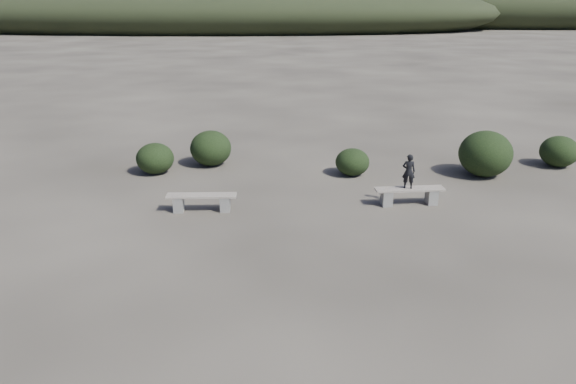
{
  "coord_description": "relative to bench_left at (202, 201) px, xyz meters",
  "views": [
    {
      "loc": [
        0.62,
        -9.33,
        5.64
      ],
      "look_at": [
        -0.15,
        3.5,
        1.1
      ],
      "focal_mm": 35.0,
      "sensor_mm": 36.0,
      "label": 1
    }
  ],
  "objects": [
    {
      "name": "ground",
      "position": [
        2.61,
        -4.91,
        -0.29
      ],
      "size": [
        1200.0,
        1200.0,
        0.0
      ],
      "primitive_type": "plane",
      "color": "#312C26",
      "rests_on": "ground"
    },
    {
      "name": "bench_left",
      "position": [
        0.0,
        0.0,
        0.0
      ],
      "size": [
        1.94,
        0.57,
        0.48
      ],
      "rotation": [
        0.0,
        0.0,
        0.09
      ],
      "color": "slate",
      "rests_on": "ground"
    },
    {
      "name": "bench_right",
      "position": [
        5.76,
        0.86,
        0.01
      ],
      "size": [
        2.0,
        0.71,
        0.49
      ],
      "rotation": [
        0.0,
        0.0,
        0.16
      ],
      "color": "slate",
      "rests_on": "ground"
    },
    {
      "name": "seated_person",
      "position": [
        5.69,
        0.85,
        0.69
      ],
      "size": [
        0.38,
        0.27,
        0.99
      ],
      "primitive_type": "imported",
      "rotation": [
        0.0,
        0.0,
        3.06
      ],
      "color": "black",
      "rests_on": "bench_right"
    },
    {
      "name": "shrub_a",
      "position": [
        -2.25,
        3.34,
        0.22
      ],
      "size": [
        1.24,
        1.24,
        1.02
      ],
      "primitive_type": "ellipsoid",
      "color": "black",
      "rests_on": "ground"
    },
    {
      "name": "shrub_b",
      "position": [
        -0.58,
        4.37,
        0.32
      ],
      "size": [
        1.42,
        1.42,
        1.22
      ],
      "primitive_type": "ellipsoid",
      "color": "black",
      "rests_on": "ground"
    },
    {
      "name": "shrub_c",
      "position": [
        4.27,
        3.52,
        0.16
      ],
      "size": [
        1.12,
        1.12,
        0.89
      ],
      "primitive_type": "ellipsoid",
      "color": "black",
      "rests_on": "ground"
    },
    {
      "name": "shrub_d",
      "position": [
        8.58,
        3.71,
        0.46
      ],
      "size": [
        1.71,
        1.71,
        1.5
      ],
      "primitive_type": "ellipsoid",
      "color": "black",
      "rests_on": "ground"
    },
    {
      "name": "shrub_e",
      "position": [
        11.43,
        4.95,
        0.25
      ],
      "size": [
        1.28,
        1.28,
        1.07
      ],
      "primitive_type": "ellipsoid",
      "color": "black",
      "rests_on": "ground"
    }
  ]
}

